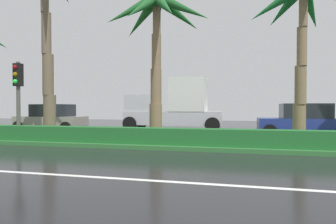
# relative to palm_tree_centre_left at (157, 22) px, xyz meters

# --- Properties ---
(ground_plane) EXTENTS (90.00, 42.00, 0.10)m
(ground_plane) POSITION_rel_palm_tree_centre_left_xyz_m (3.20, 0.58, -5.32)
(ground_plane) COLOR black
(near_lane_divider_stripe) EXTENTS (81.00, 0.14, 0.01)m
(near_lane_divider_stripe) POSITION_rel_palm_tree_centre_left_xyz_m (3.20, -6.42, -5.27)
(near_lane_divider_stripe) COLOR white
(near_lane_divider_stripe) RESTS_ON ground_plane
(median_strip) EXTENTS (85.50, 4.00, 0.15)m
(median_strip) POSITION_rel_palm_tree_centre_left_xyz_m (3.20, -0.42, -5.20)
(median_strip) COLOR #2D6B33
(median_strip) RESTS_ON ground_plane
(median_hedge) EXTENTS (76.50, 0.70, 0.60)m
(median_hedge) POSITION_rel_palm_tree_centre_left_xyz_m (3.20, -1.82, -4.82)
(median_hedge) COLOR #1E6028
(median_hedge) RESTS_ON median_strip
(palm_tree_centre_left) EXTENTS (4.55, 4.53, 6.63)m
(palm_tree_centre_left) POSITION_rel_palm_tree_centre_left_xyz_m (0.00, 0.00, 0.00)
(palm_tree_centre_left) COLOR brown
(palm_tree_centre_left) RESTS_ON median_strip
(palm_tree_centre) EXTENTS (4.24, 4.08, 6.54)m
(palm_tree_centre) POSITION_rel_palm_tree_centre_left_xyz_m (5.89, -0.12, -0.02)
(palm_tree_centre) COLOR #7A6447
(palm_tree_centre) RESTS_ON median_strip
(traffic_signal_median_left) EXTENTS (0.28, 0.43, 3.30)m
(traffic_signal_median_left) POSITION_rel_palm_tree_centre_left_xyz_m (-5.62, -1.79, -2.85)
(traffic_signal_median_left) COLOR #4C4C47
(traffic_signal_median_left) RESTS_ON median_strip
(car_in_traffic_leading) EXTENTS (4.30, 2.02, 1.72)m
(car_in_traffic_leading) POSITION_rel_palm_tree_centre_left_xyz_m (-7.96, 3.69, -4.45)
(car_in_traffic_leading) COLOR gray
(car_in_traffic_leading) RESTS_ON ground_plane
(box_truck_lead) EXTENTS (6.40, 2.64, 3.46)m
(box_truck_lead) POSITION_rel_palm_tree_centre_left_xyz_m (-0.62, 6.69, -3.73)
(box_truck_lead) COLOR silver
(box_truck_lead) RESTS_ON ground_plane
(car_in_traffic_second) EXTENTS (4.30, 2.02, 1.72)m
(car_in_traffic_second) POSITION_rel_palm_tree_centre_left_xyz_m (6.75, 3.76, -4.45)
(car_in_traffic_second) COLOR navy
(car_in_traffic_second) RESTS_ON ground_plane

